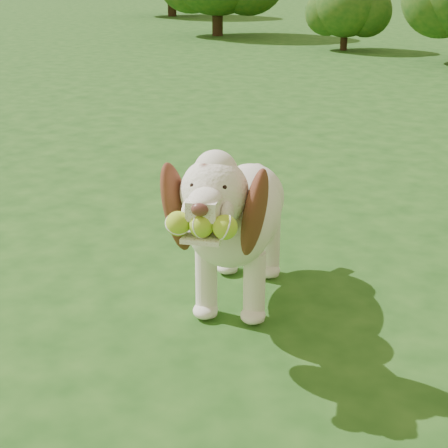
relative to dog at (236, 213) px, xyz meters
The scene contains 3 objects.
ground 0.55m from the dog, 31.61° to the left, with size 80.00×80.00×0.00m, color #1A4413.
dog is the anchor object (origin of this frame).
shrub_a 9.15m from the dog, 109.72° to the left, with size 1.12×1.12×1.16m.
Camera 1 is at (1.11, -2.53, 1.45)m, focal length 55.00 mm.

